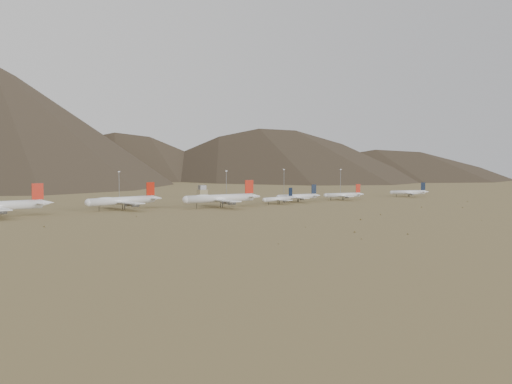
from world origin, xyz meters
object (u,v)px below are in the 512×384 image
widebody_east (220,198)px  narrowbody_b (298,196)px  narrowbody_a (279,199)px  widebody_centre (123,200)px  control_tower (202,192)px

widebody_east → narrowbody_b: size_ratio=1.54×
widebody_east → narrowbody_a: size_ratio=1.80×
widebody_centre → narrowbody_b: (151.35, -2.38, -1.86)m
narrowbody_a → narrowbody_b: 27.00m
widebody_east → narrowbody_b: widebody_east is taller
narrowbody_a → narrowbody_b: narrowbody_b is taller
widebody_centre → control_tower: widebody_centre is taller
widebody_east → narrowbody_a: (55.68, 5.50, -2.82)m
narrowbody_b → control_tower: bearing=122.8°
narrowbody_a → control_tower: size_ratio=3.16×
narrowbody_b → widebody_centre: bearing=-179.9°
control_tower → widebody_east: bearing=-106.0°
widebody_centre → control_tower: bearing=23.5°
widebody_east → widebody_centre: bearing=162.6°
widebody_centre → control_tower: (99.10, 81.94, -1.29)m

